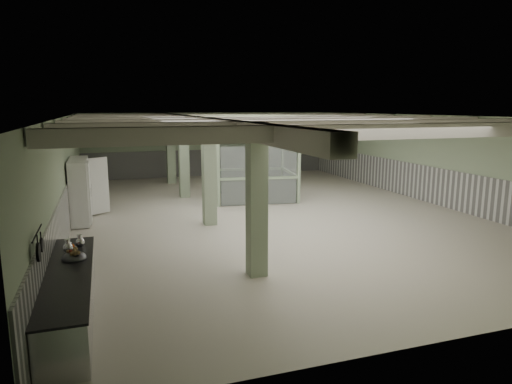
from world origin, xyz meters
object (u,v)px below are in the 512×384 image
object	(u,v)px
guard_booth	(253,155)
walkin_cooler	(81,191)
filing_cabinet	(293,182)
prep_counter	(70,294)

from	to	relation	value
guard_booth	walkin_cooler	bearing A→B (deg)	-156.79
guard_booth	filing_cabinet	size ratio (longest dim) A/B	3.43
guard_booth	filing_cabinet	distance (m)	2.37
prep_counter	filing_cabinet	bearing A→B (deg)	48.55
guard_booth	prep_counter	bearing A→B (deg)	-117.05
guard_booth	filing_cabinet	world-z (taller)	guard_booth
prep_counter	walkin_cooler	bearing A→B (deg)	90.61
walkin_cooler	filing_cabinet	distance (m)	9.10
prep_counter	filing_cabinet	distance (m)	13.24
walkin_cooler	filing_cabinet	world-z (taller)	walkin_cooler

